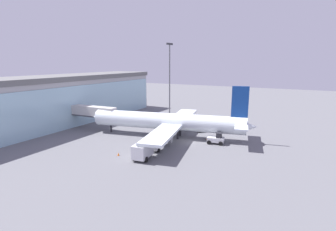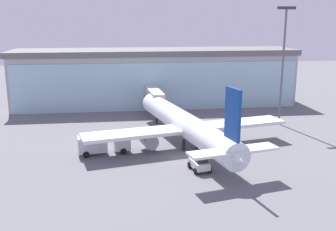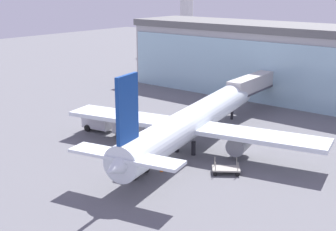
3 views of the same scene
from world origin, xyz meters
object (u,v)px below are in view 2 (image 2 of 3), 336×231
Objects in this scene: apron_light_mast at (283,57)px; safety_cone_nose at (209,161)px; catering_truck at (102,144)px; baggage_cart at (239,149)px; jet_bridge at (153,95)px; airplane at (186,125)px; safety_cone_wingtip at (91,143)px; pushback_tug at (200,163)px.

safety_cone_nose is at bearing -134.43° from apron_light_mast.
catering_truck is (-31.62, -12.07, -10.73)m from apron_light_mast.
catering_truck is at bearing -41.98° from baggage_cart.
jet_bridge is at bearing 99.38° from safety_cone_nose.
airplane is 65.19× the size of safety_cone_nose.
safety_cone_wingtip is at bearing -167.19° from apron_light_mast.
airplane reaches higher than pushback_tug.
safety_cone_nose is at bearing -44.32° from pushback_tug.
safety_cone_wingtip is at bearing 67.89° from airplane.
pushback_tug is at bearing -133.44° from apron_light_mast.
airplane reaches higher than baggage_cart.
catering_truck is at bearing -159.10° from apron_light_mast.
safety_cone_nose and safety_cone_wingtip have the same top height.
apron_light_mast is 27.72m from safety_cone_nose.
jet_bridge is 1.98× the size of catering_truck.
airplane is 8.45m from safety_cone_nose.
airplane reaches higher than safety_cone_wingtip.
safety_cone_wingtip is at bearing 105.45° from catering_truck.
jet_bridge is at bearing 59.83° from catering_truck.
apron_light_mast is 35.50m from catering_truck.
catering_truck reaches higher than safety_cone_wingtip.
safety_cone_wingtip is at bearing 147.27° from safety_cone_nose.
pushback_tug reaches higher than safety_cone_wingtip.
pushback_tug is at bearing 167.92° from airplane.
jet_bridge is at bearing 155.19° from apron_light_mast.
safety_cone_wingtip is (-1.86, 4.46, -1.19)m from catering_truck.
jet_bridge is 30.90m from pushback_tug.
safety_cone_nose is (4.65, -28.12, -3.88)m from jet_bridge.
baggage_cart is 6.62m from safety_cone_nose.
safety_cone_nose is at bearing -174.40° from jet_bridge.
apron_light_mast is 6.05× the size of pushback_tug.
safety_cone_nose is 18.97m from safety_cone_wingtip.
safety_cone_wingtip is at bearing 39.04° from pushback_tug.
jet_bridge is 21.49m from safety_cone_wingtip.
airplane is 11.18× the size of baggage_cart.
safety_cone_nose is at bearing -1.59° from baggage_cart.
apron_light_mast reaches higher than jet_bridge.
safety_cone_nose is (1.76, 2.49, -0.70)m from pushback_tug.
apron_light_mast is at bearing -166.42° from baggage_cart.
jet_bridge is 27.08× the size of safety_cone_wingtip.
apron_light_mast is 37.85× the size of safety_cone_wingtip.
jet_bridge is 26.64m from baggage_cart.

